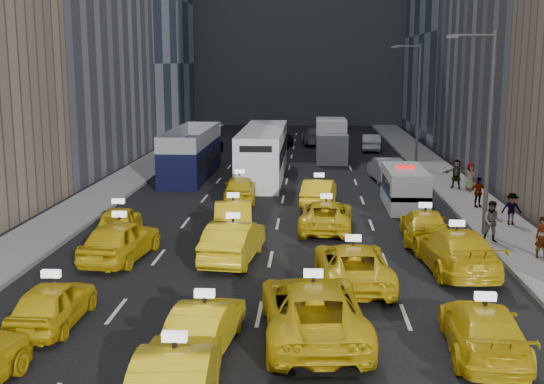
{
  "coord_description": "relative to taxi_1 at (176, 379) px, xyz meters",
  "views": [
    {
      "loc": [
        1.52,
        -17.98,
        7.68
      ],
      "look_at": [
        -0.15,
        11.74,
        2.0
      ],
      "focal_mm": 45.0,
      "sensor_mm": 36.0,
      "label": 1
    }
  ],
  "objects": [
    {
      "name": "ground",
      "position": [
        1.4,
        4.1,
        -0.78
      ],
      "size": [
        160.0,
        160.0,
        0.0
      ],
      "primitive_type": "plane",
      "color": "black",
      "rests_on": "ground"
    },
    {
      "name": "sidewalk_west",
      "position": [
        -9.1,
        29.1,
        -0.71
      ],
      "size": [
        3.0,
        90.0,
        0.15
      ],
      "primitive_type": "cube",
      "color": "gray",
      "rests_on": "ground"
    },
    {
      "name": "sidewalk_east",
      "position": [
        11.9,
        29.1,
        -0.71
      ],
      "size": [
        3.0,
        90.0,
        0.15
      ],
      "primitive_type": "cube",
      "color": "gray",
      "rests_on": "ground"
    },
    {
      "name": "curb_west",
      "position": [
        -7.65,
        29.1,
        -0.69
      ],
      "size": [
        0.15,
        90.0,
        0.18
      ],
      "primitive_type": "cube",
      "color": "slate",
      "rests_on": "ground"
    },
    {
      "name": "curb_east",
      "position": [
        10.45,
        29.1,
        -0.69
      ],
      "size": [
        0.15,
        90.0,
        0.18
      ],
      "primitive_type": "cube",
      "color": "slate",
      "rests_on": "ground"
    },
    {
      "name": "streetlight_near",
      "position": [
        10.58,
        16.1,
        4.14
      ],
      "size": [
        2.15,
        0.22,
        9.0
      ],
      "color": "#595B60",
      "rests_on": "ground"
    },
    {
      "name": "streetlight_far",
      "position": [
        10.58,
        36.1,
        4.14
      ],
      "size": [
        2.15,
        0.22,
        9.0
      ],
      "color": "#595B60",
      "rests_on": "ground"
    },
    {
      "name": "taxi_1",
      "position": [
        0.0,
        0.0,
        0.0
      ],
      "size": [
        1.88,
        4.82,
        1.56
      ],
      "primitive_type": "imported",
      "rotation": [
        0.0,
        0.0,
        3.19
      ],
      "color": "gold",
      "rests_on": "ground"
    },
    {
      "name": "taxi_4",
      "position": [
        -4.62,
        4.83,
        -0.09
      ],
      "size": [
        1.67,
        4.06,
        1.38
      ],
      "primitive_type": "imported",
      "rotation": [
        0.0,
        0.0,
        3.13
      ],
      "color": "gold",
      "rests_on": "ground"
    },
    {
      "name": "taxi_5",
      "position": [
        0.11,
        3.51,
        -0.12
      ],
      "size": [
        1.88,
        4.18,
        1.33
      ],
      "primitive_type": "imported",
      "rotation": [
        0.0,
        0.0,
        3.02
      ],
      "color": "gold",
      "rests_on": "ground"
    },
    {
      "name": "taxi_6",
      "position": [
        3.04,
        4.39,
        0.05
      ],
      "size": [
        3.32,
        6.24,
        1.67
      ],
      "primitive_type": "imported",
      "rotation": [
        0.0,
        0.0,
        3.24
      ],
      "color": "gold",
      "rests_on": "ground"
    },
    {
      "name": "taxi_7",
      "position": [
        7.58,
        3.52,
        -0.09
      ],
      "size": [
        2.24,
        4.9,
        1.39
      ],
      "primitive_type": "imported",
      "rotation": [
        0.0,
        0.0,
        3.08
      ],
      "color": "gold",
      "rests_on": "ground"
    },
    {
      "name": "taxi_8",
      "position": [
        -4.5,
        11.67,
        0.03
      ],
      "size": [
        2.53,
        5.0,
        1.63
      ],
      "primitive_type": "imported",
      "rotation": [
        0.0,
        0.0,
        3.01
      ],
      "color": "gold",
      "rests_on": "ground"
    },
    {
      "name": "taxi_9",
      "position": [
        -0.05,
        11.84,
        0.02
      ],
      "size": [
        2.22,
        5.01,
        1.6
      ],
      "primitive_type": "imported",
      "rotation": [
        0.0,
        0.0,
        3.03
      ],
      "color": "gold",
      "rests_on": "ground"
    },
    {
      "name": "taxi_10",
      "position": [
        4.44,
        9.1,
        -0.05
      ],
      "size": [
        2.74,
        5.43,
        1.47
      ],
      "primitive_type": "imported",
      "rotation": [
        0.0,
        0.0,
        3.2
      ],
      "color": "gold",
      "rests_on": "ground"
    },
    {
      "name": "taxi_11",
      "position": [
        8.36,
        10.92,
        0.03
      ],
      "size": [
        2.7,
        5.74,
        1.62
      ],
      "primitive_type": "imported",
      "rotation": [
        0.0,
        0.0,
        3.22
      ],
      "color": "gold",
      "rests_on": "ground"
    },
    {
      "name": "taxi_12",
      "position": [
        -5.55,
        15.23,
        -0.08
      ],
      "size": [
        2.12,
        4.31,
        1.41
      ],
      "primitive_type": "imported",
      "rotation": [
        0.0,
        0.0,
        3.25
      ],
      "color": "gold",
      "rests_on": "ground"
    },
    {
      "name": "taxi_13",
      "position": [
        -0.54,
        16.24,
        -0.01
      ],
      "size": [
        2.09,
        4.81,
        1.54
      ],
      "primitive_type": "imported",
      "rotation": [
        0.0,
        0.0,
        3.24
      ],
      "color": "gold",
      "rests_on": "ground"
    },
    {
      "name": "taxi_14",
      "position": [
        3.68,
        16.95,
        -0.08
      ],
      "size": [
        2.62,
        5.19,
        1.41
      ],
      "primitive_type": "imported",
      "rotation": [
        0.0,
        0.0,
        3.08
      ],
      "color": "gold",
      "rests_on": "ground"
    },
    {
      "name": "taxi_15",
      "position": [
        7.92,
        15.24,
        -0.09
      ],
      "size": [
        2.29,
        4.92,
        1.39
      ],
      "primitive_type": "imported",
      "rotation": [
        0.0,
        0.0,
        3.07
      ],
      "color": "gold",
      "rests_on": "ground"
    },
    {
      "name": "taxi_16",
      "position": [
        -0.98,
        23.3,
        -0.04
      ],
      "size": [
        2.04,
        4.48,
        1.49
      ],
      "primitive_type": "imported",
      "rotation": [
        0.0,
        0.0,
        3.21
      ],
      "color": "gold",
      "rests_on": "ground"
    },
    {
      "name": "taxi_17",
      "position": [
        3.42,
        22.35,
        -0.04
      ],
      "size": [
        2.08,
        4.68,
        1.49
      ],
      "primitive_type": "imported",
      "rotation": [
        0.0,
        0.0,
        3.03
      ],
      "color": "gold",
      "rests_on": "ground"
    },
    {
      "name": "nypd_van",
      "position": [
        8.01,
        22.38,
        0.24
      ],
      "size": [
        2.53,
        5.45,
        2.27
      ],
      "rotation": [
        0.0,
        0.0,
        0.09
      ],
      "color": "silver",
      "rests_on": "ground"
    },
    {
      "name": "double_decker",
      "position": [
        -5.12,
        31.58,
        0.81
      ],
      "size": [
        3.47,
        11.25,
        3.22
      ],
      "rotation": [
        0.0,
        0.0,
        0.09
      ],
      "color": "black",
      "rests_on": "ground"
    },
    {
      "name": "city_bus",
      "position": [
        -0.22,
        31.45,
        0.88
      ],
      "size": [
        3.36,
        13.1,
        3.35
      ],
      "rotation": [
        0.0,
        0.0,
        -0.05
      ],
      "color": "silver",
      "rests_on": "ground"
    },
    {
      "name": "box_truck",
      "position": [
        4.59,
        40.42,
        0.78
      ],
      "size": [
        2.77,
        7.07,
        3.18
      ],
      "rotation": [
        0.0,
        0.0,
        0.06
      ],
      "color": "white",
      "rests_on": "ground"
    },
    {
      "name": "misc_car_0",
      "position": [
        7.91,
        30.57,
        0.01
      ],
      "size": [
        2.2,
        4.97,
        1.58
      ],
      "primitive_type": "imported",
      "rotation": [
        0.0,
        0.0,
        3.25
      ],
      "color": "#9EA1A5",
      "rests_on": "ground"
    },
    {
      "name": "misc_car_1",
      "position": [
        -5.97,
        43.11,
        -0.05
      ],
      "size": [
        2.77,
        5.42,
        1.46
      ],
      "primitive_type": "imported",
      "rotation": [
        0.0,
        0.0,
        3.08
      ],
      "color": "black",
      "rests_on": "ground"
    },
    {
      "name": "misc_car_2",
      "position": [
        3.35,
        50.47,
        0.03
      ],
      "size": [
        2.76,
        5.8,
        1.63
      ],
      "primitive_type": "imported",
      "rotation": [
        0.0,
        0.0,
        3.23
      ],
      "color": "slate",
      "rests_on": "ground"
    },
    {
      "name": "misc_car_3",
      "position": [
        0.15,
        47.61,
        0.05
      ],
      "size": [
        2.61,
        5.13,
        1.67
      ],
      "primitive_type": "imported",
      "rotation": [
        0.0,
        0.0,
        3.01
      ],
      "color": "black",
      "rests_on": "ground"
    },
    {
      "name": "misc_car_4",
      "position": [
        8.3,
        46.17,
        -0.04
      ],
      "size": [
        1.9,
        4.58,
        1.48
      ],
      "primitive_type": "imported",
      "rotation": [
        0.0,
        0.0,
        3.07
      ],
      "color": "#AEB2B6",
      "rests_on": "ground"
    },
    {
      "name": "pedestrian_0",
      "position": [
        12.0,
        12.36,
        0.19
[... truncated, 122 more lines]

